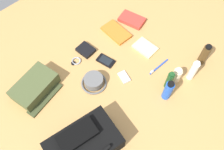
% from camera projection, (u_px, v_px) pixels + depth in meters
% --- Properties ---
extents(ground_plane, '(2.64, 2.02, 0.02)m').
position_uv_depth(ground_plane, '(112.00, 79.00, 1.47)').
color(ground_plane, tan).
rests_on(ground_plane, ground).
extents(backpack, '(0.39, 0.29, 0.15)m').
position_uv_depth(backpack, '(84.00, 145.00, 1.19)').
color(backpack, black).
rests_on(backpack, ground_plane).
extents(toiletry_pouch, '(0.29, 0.25, 0.08)m').
position_uv_depth(toiletry_pouch, '(35.00, 87.00, 1.39)').
color(toiletry_pouch, '#47512D').
rests_on(toiletry_pouch, ground_plane).
extents(bucket_hat, '(0.16, 0.16, 0.06)m').
position_uv_depth(bucket_hat, '(94.00, 81.00, 1.42)').
color(bucket_hat, '#5E5E5E').
rests_on(bucket_hat, ground_plane).
extents(cologne_bottle, '(0.05, 0.05, 0.17)m').
position_uv_depth(cologne_bottle, '(204.00, 55.00, 1.46)').
color(cologne_bottle, '#473319').
rests_on(cologne_bottle, ground_plane).
extents(toothpaste_tube, '(0.04, 0.04, 0.17)m').
position_uv_depth(toothpaste_tube, '(193.00, 71.00, 1.40)').
color(toothpaste_tube, white).
rests_on(toothpaste_tube, ground_plane).
extents(lotion_bottle, '(0.05, 0.05, 0.11)m').
position_uv_depth(lotion_bottle, '(177.00, 75.00, 1.41)').
color(lotion_bottle, beige).
rests_on(lotion_bottle, ground_plane).
extents(shampoo_bottle, '(0.04, 0.04, 0.15)m').
position_uv_depth(shampoo_bottle, '(169.00, 80.00, 1.37)').
color(shampoo_bottle, '#19471E').
rests_on(shampoo_bottle, ground_plane).
extents(deodorant_spray, '(0.05, 0.05, 0.16)m').
position_uv_depth(deodorant_spray, '(168.00, 90.00, 1.33)').
color(deodorant_spray, blue).
rests_on(deodorant_spray, ground_plane).
extents(paperback_novel, '(0.15, 0.20, 0.03)m').
position_uv_depth(paperback_novel, '(132.00, 20.00, 1.70)').
color(paperback_novel, red).
rests_on(paperback_novel, ground_plane).
extents(travel_guidebook, '(0.13, 0.21, 0.02)m').
position_uv_depth(travel_guidebook, '(116.00, 32.00, 1.64)').
color(travel_guidebook, orange).
rests_on(travel_guidebook, ground_plane).
extents(cell_phone, '(0.09, 0.13, 0.01)m').
position_uv_depth(cell_phone, '(106.00, 61.00, 1.52)').
color(cell_phone, black).
rests_on(cell_phone, ground_plane).
extents(media_player, '(0.07, 0.10, 0.01)m').
position_uv_depth(media_player, '(124.00, 77.00, 1.46)').
color(media_player, '#B7B7BC').
rests_on(media_player, ground_plane).
extents(wristwatch, '(0.07, 0.06, 0.01)m').
position_uv_depth(wristwatch, '(76.00, 61.00, 1.52)').
color(wristwatch, '#99999E').
rests_on(wristwatch, ground_plane).
extents(toothbrush, '(0.17, 0.02, 0.02)m').
position_uv_depth(toothbrush, '(158.00, 67.00, 1.50)').
color(toothbrush, blue).
rests_on(toothbrush, ground_plane).
extents(wallet, '(0.10, 0.12, 0.02)m').
position_uv_depth(wallet, '(86.00, 50.00, 1.56)').
color(wallet, black).
rests_on(wallet, ground_plane).
extents(notepad, '(0.11, 0.15, 0.02)m').
position_uv_depth(notepad, '(145.00, 48.00, 1.57)').
color(notepad, beige).
rests_on(notepad, ground_plane).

